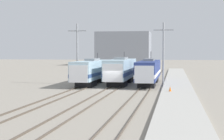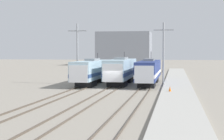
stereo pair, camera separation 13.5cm
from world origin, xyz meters
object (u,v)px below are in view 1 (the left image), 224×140
Objects in this scene: catenary_tower_right at (163,52)px; traffic_cone at (170,89)px; catenary_tower_left at (77,52)px; locomotive_far_right at (149,71)px; locomotive_far_left at (92,71)px; locomotive_center at (121,70)px.

catenary_tower_right is 12.85m from traffic_cone.
locomotive_far_right is at bearing 4.48° from catenary_tower_left.
locomotive_far_left is 1.07× the size of locomotive_center.
locomotive_far_left is at bearing -5.04° from catenary_tower_left.
catenary_tower_right is at bearing 95.61° from traffic_cone.
traffic_cone is at bearing -84.39° from catenary_tower_right.
locomotive_center reaches higher than traffic_cone.
locomotive_center is at bearing -177.78° from locomotive_far_right.
locomotive_center is 15.01m from traffic_cone.
traffic_cone is (1.18, -11.99, -4.47)m from catenary_tower_right.
traffic_cone is at bearing -43.85° from locomotive_far_left.
catenary_tower_right reaches higher than locomotive_far_left.
locomotive_far_right is at bearing 2.22° from locomotive_center.
locomotive_center is 26.38× the size of traffic_cone.
catenary_tower_right reaches higher than locomotive_center.
traffic_cone is (7.84, -12.70, -1.54)m from locomotive_center.
locomotive_center is at bearing 121.70° from traffic_cone.
locomotive_center is at bearing 11.73° from locomotive_far_left.
locomotive_far_right is (8.84, 1.09, -0.01)m from locomotive_far_left.
locomotive_far_right is 2.05× the size of catenary_tower_left.
catenary_tower_left is at bearing -174.06° from locomotive_center.
locomotive_far_left is 17.07m from traffic_cone.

